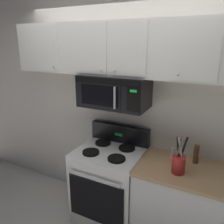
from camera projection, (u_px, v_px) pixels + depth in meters
back_wall at (123, 106)px, 2.75m from camera, size 5.20×0.10×2.70m
stove_range at (110, 183)px, 2.71m from camera, size 0.76×0.69×1.12m
over_range_microwave at (114, 91)px, 2.47m from camera, size 0.76×0.43×0.35m
upper_cabinets at (115, 49)px, 2.37m from camera, size 2.50×0.36×0.55m
counter_segment at (181, 206)px, 2.35m from camera, size 0.93×0.65×0.90m
utensil_crock_red at (179, 163)px, 2.12m from camera, size 0.13×0.13×0.37m
salt_shaker at (173, 153)px, 2.40m from camera, size 0.04×0.04×0.12m
pepper_mill at (196, 154)px, 2.29m from camera, size 0.05×0.05×0.20m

